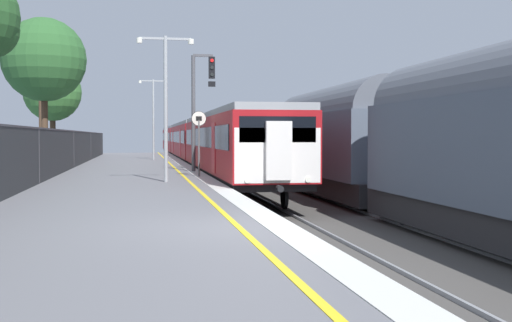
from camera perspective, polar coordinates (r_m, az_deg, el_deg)
The scene contains 10 objects.
ground at distance 12.54m, azimuth 12.23°, elevation -8.05°, with size 17.40×110.00×1.21m.
commuter_train_at_platform at distance 51.54m, azimuth -5.38°, elevation 1.76°, with size 2.83×63.97×3.81m.
freight_train_adjacent_track at distance 21.55m, azimuth 12.22°, elevation 1.93°, with size 2.60×27.19×4.64m.
signal_gantry at distance 30.35m, azimuth -4.97°, elevation 5.42°, with size 1.10×0.24×5.38m.
speed_limit_sign at distance 26.30m, azimuth -4.98°, elevation 2.28°, with size 0.59×0.08×2.62m.
platform_lamp_mid at distance 23.41m, azimuth -7.86°, elevation 5.70°, with size 2.00×0.20×5.13m.
platform_lamp_far at distance 46.24m, azimuth -8.91°, elevation 4.20°, with size 2.00×0.20×5.56m.
background_tree_left at distance 41.28m, azimuth -18.31°, elevation 8.32°, with size 3.23×3.23×7.86m.
background_tree_centre at distance 47.34m, azimuth -17.27°, elevation 5.55°, with size 3.95×3.95×6.61m.
background_tree_back at distance 34.95m, azimuth -17.94°, elevation 8.11°, with size 4.19×4.19×7.55m.
Camera 1 is at (-2.04, -11.43, 1.60)m, focal length 46.04 mm.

